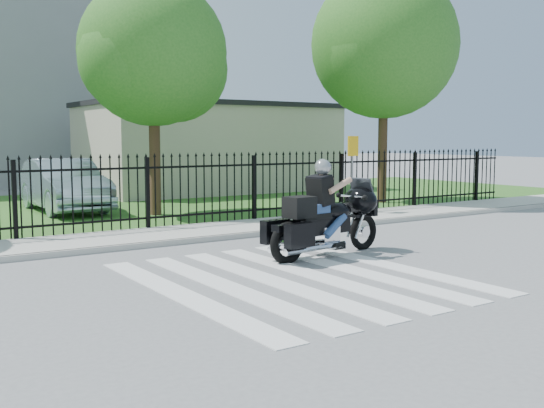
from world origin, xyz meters
TOP-DOWN VIEW (x-y plane):
  - ground at (0.00, 0.00)m, footprint 120.00×120.00m
  - crosswalk at (0.00, 0.00)m, footprint 5.00×5.50m
  - sidewalk at (0.00, 5.00)m, footprint 40.00×2.00m
  - curb at (0.00, 4.00)m, footprint 40.00×0.12m
  - grass_strip at (0.00, 12.00)m, footprint 40.00×12.00m
  - iron_fence at (0.00, 6.00)m, footprint 26.00×0.04m
  - tree_mid at (1.50, 9.00)m, footprint 4.20×4.20m
  - tree_right at (9.50, 8.00)m, footprint 5.00×5.00m
  - building_low at (7.00, 16.00)m, footprint 10.00×6.00m
  - building_low_roof at (7.00, 16.00)m, footprint 10.20×6.20m
  - motorcycle_rider at (1.60, 1.26)m, footprint 2.87×1.15m
  - parked_car at (-0.45, 11.40)m, footprint 1.72×4.86m
  - traffic_sign at (6.14, 5.69)m, footprint 0.47×0.15m

SIDE VIEW (x-z plane):
  - ground at x=0.00m, z-range 0.00..0.00m
  - crosswalk at x=0.00m, z-range 0.00..0.01m
  - grass_strip at x=0.00m, z-range 0.00..0.02m
  - sidewalk at x=0.00m, z-range 0.00..0.12m
  - curb at x=0.00m, z-range 0.00..0.12m
  - motorcycle_rider at x=1.60m, z-range -0.17..1.73m
  - parked_car at x=-0.45m, z-range 0.02..1.62m
  - iron_fence at x=0.00m, z-range 0.00..1.80m
  - traffic_sign at x=6.14m, z-range 0.59..2.77m
  - building_low at x=7.00m, z-range 0.00..3.50m
  - building_low_roof at x=7.00m, z-range 3.50..3.70m
  - tree_mid at x=1.50m, z-range 1.28..8.06m
  - tree_right at x=9.50m, z-range 1.44..9.34m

